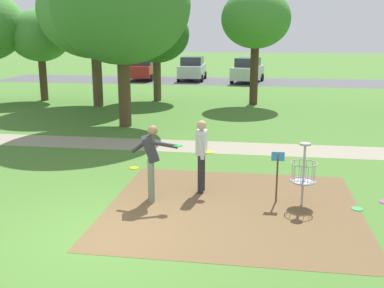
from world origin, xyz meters
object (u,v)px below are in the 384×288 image
tree_near_right (256,19)px  parked_car_leftmost (143,68)px  disc_golf_basket (301,172)px  tree_mid_left (94,11)px  tree_mid_right (121,5)px  parked_car_center_right (248,70)px  player_throwing (151,158)px  frisbee_near_basket (357,209)px  frisbee_far_left (134,168)px  tree_near_left (156,35)px  tree_far_left (40,36)px  parked_car_center_left (192,68)px  player_foreground_watching (202,152)px

tree_near_right → parked_car_leftmost: 14.91m
disc_golf_basket → tree_mid_left: size_ratio=0.20×
tree_mid_right → parked_car_center_right: bearing=76.0°
player_throwing → frisbee_near_basket: size_ratio=7.28×
player_throwing → parked_car_leftmost: bearing=105.1°
frisbee_far_left → tree_near_left: tree_near_left is taller
frisbee_far_left → parked_car_leftmost: bearing=104.1°
player_throwing → parked_car_leftmost: 26.87m
player_throwing → frisbee_near_basket: bearing=1.7°
tree_near_right → parked_car_leftmost: size_ratio=1.36×
frisbee_near_basket → tree_mid_right: (-7.46, 7.81, 4.65)m
tree_far_left → parked_car_leftmost: size_ratio=1.15×
tree_near_left → tree_near_right: tree_near_right is taller
player_throwing → parked_car_center_right: size_ratio=0.39×
tree_far_left → parked_car_leftmost: tree_far_left is taller
frisbee_near_basket → parked_car_center_left: (-7.54, 26.09, 0.91)m
frisbee_near_basket → tree_mid_left: bearing=129.4°
player_foreground_watching → tree_far_left: size_ratio=0.35×
tree_far_left → parked_car_center_right: bearing=45.4°
tree_mid_right → disc_golf_basket: bearing=-51.0°
tree_near_left → tree_far_left: 6.30m
tree_near_left → parked_car_center_right: bearing=65.7°
tree_mid_left → parked_car_leftmost: (-1.10, 13.21, -3.77)m
disc_golf_basket → tree_mid_left: bearing=126.2°
parked_car_leftmost → parked_car_center_right: size_ratio=0.97×
player_foreground_watching → frisbee_near_basket: bearing=-9.9°
tree_near_right → frisbee_near_basket: bearing=-80.1°
tree_far_left → parked_car_center_left: 13.90m
disc_golf_basket → tree_mid_right: size_ratio=0.20×
frisbee_near_basket → parked_car_center_right: parked_car_center_right is taller
disc_golf_basket → frisbee_near_basket: disc_golf_basket is taller
tree_mid_left → parked_car_center_left: size_ratio=1.65×
frisbee_near_basket → parked_car_center_right: bearing=97.2°
disc_golf_basket → tree_mid_right: 10.67m
tree_mid_right → parked_car_center_right: 18.16m
frisbee_near_basket → tree_mid_left: (-10.35, 12.59, 4.68)m
tree_mid_right → parked_car_leftmost: (-3.99, 17.99, -3.74)m
tree_mid_left → tree_mid_right: 5.59m
frisbee_far_left → parked_car_center_right: (2.34, 22.86, 0.91)m
tree_mid_left → tree_near_left: bearing=41.6°
player_foreground_watching → tree_near_right: size_ratio=0.29×
tree_mid_left → parked_car_center_left: tree_mid_left is taller
disc_golf_basket → player_foreground_watching: 2.28m
player_throwing → parked_car_leftmost: (-7.02, 25.93, -0.06)m
disc_golf_basket → parked_car_center_left: bearing=103.7°
player_foreground_watching → tree_mid_right: tree_mid_right is taller
tree_near_left → parked_car_center_right: size_ratio=1.14×
parked_car_leftmost → tree_mid_left: bearing=-85.2°
tree_near_right → parked_car_leftmost: (-8.95, 11.44, -3.38)m
frisbee_far_left → tree_near_right: 13.25m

